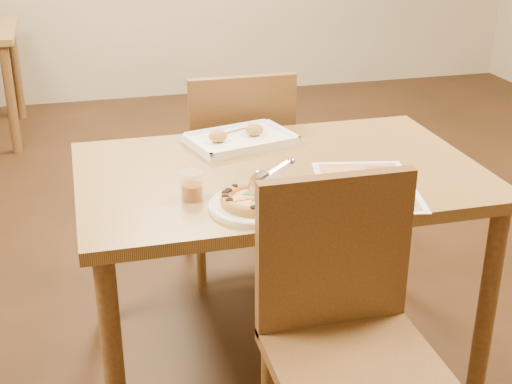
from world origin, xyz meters
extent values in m
plane|color=#331B0E|center=(0.00, 0.00, 0.00)|extent=(7.00, 7.00, 0.00)
cube|color=olive|center=(0.00, 0.00, 0.70)|extent=(1.30, 0.85, 0.04)
cylinder|color=brown|center=(-0.59, -0.36, 0.34)|extent=(0.06, 0.06, 0.68)
cylinder|color=brown|center=(-0.59, 0.36, 0.34)|extent=(0.06, 0.06, 0.68)
cylinder|color=brown|center=(0.59, -0.36, 0.34)|extent=(0.06, 0.06, 0.68)
cylinder|color=brown|center=(0.59, 0.36, 0.34)|extent=(0.06, 0.06, 0.68)
cube|color=brown|center=(0.00, -0.70, 0.45)|extent=(0.42, 0.42, 0.04)
cube|color=brown|center=(0.00, -0.51, 0.68)|extent=(0.42, 0.04, 0.45)
cube|color=brown|center=(0.00, 0.70, 0.45)|extent=(0.42, 0.42, 0.04)
cube|color=brown|center=(0.00, 0.51, 0.68)|extent=(0.42, 0.04, 0.45)
cylinder|color=brown|center=(-1.01, 2.43, 0.34)|extent=(0.06, 0.06, 0.68)
cylinder|color=brown|center=(-1.01, 3.17, 0.34)|extent=(0.06, 0.06, 0.68)
cylinder|color=white|center=(-0.15, -0.27, 0.73)|extent=(0.35, 0.35, 0.01)
cylinder|color=#BD8F40|center=(-0.15, -0.27, 0.74)|extent=(0.21, 0.21, 0.01)
cylinder|color=#F3CD84|center=(-0.15, -0.27, 0.75)|extent=(0.17, 0.17, 0.01)
torus|color=#BD8F40|center=(-0.15, -0.27, 0.75)|extent=(0.21, 0.21, 0.03)
cylinder|color=silver|center=(-0.13, -0.25, 0.79)|extent=(0.07, 0.03, 0.08)
cube|color=silver|center=(-0.08, -0.23, 0.81)|extent=(0.11, 0.05, 0.06)
cube|color=white|center=(-0.07, 0.27, 0.73)|extent=(0.41, 0.33, 0.02)
cube|color=silver|center=(-0.07, 0.27, 0.74)|extent=(0.16, 0.09, 0.00)
ellipsoid|color=#B98542|center=(-0.15, 0.25, 0.76)|extent=(0.07, 0.05, 0.04)
ellipsoid|color=#B98542|center=(-0.01, 0.29, 0.76)|extent=(0.07, 0.05, 0.04)
cylinder|color=#84440A|center=(-0.32, -0.17, 0.74)|extent=(0.06, 0.06, 0.05)
cylinder|color=white|center=(-0.32, -0.17, 0.76)|extent=(0.07, 0.07, 0.09)
cube|color=white|center=(0.22, -0.21, 0.72)|extent=(0.37, 0.46, 0.00)
camera|label=1|loc=(-0.61, -2.06, 1.58)|focal=50.00mm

